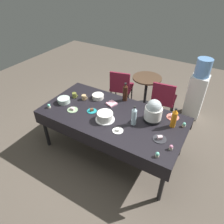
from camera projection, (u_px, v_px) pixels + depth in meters
name	position (u px, v px, depth m)	size (l,w,h in m)	color
ground	(112.00, 149.00, 3.55)	(9.00, 9.00, 0.00)	brown
potluck_table	(112.00, 118.00, 3.15)	(2.20, 1.10, 0.75)	black
frosted_layer_cake	(105.00, 116.00, 2.97)	(0.28, 0.28, 0.13)	silver
slow_cooker	(153.00, 111.00, 2.91)	(0.26, 0.26, 0.34)	black
glass_salad_bowl	(64.00, 100.00, 3.36)	(0.20, 0.20, 0.08)	#B2C6BC
ceramic_snack_bowl	(98.00, 96.00, 3.47)	(0.20, 0.20, 0.07)	silver
dessert_plate_teal	(92.00, 111.00, 3.18)	(0.15, 0.15, 0.05)	teal
dessert_plate_charcoal	(160.00, 138.00, 2.67)	(0.18, 0.18, 0.05)	#2D2D33
dessert_plate_coral	(173.00, 117.00, 3.05)	(0.18, 0.18, 0.06)	#E07266
dessert_plate_sage	(73.00, 110.00, 3.20)	(0.17, 0.17, 0.04)	#8CA87F
dessert_plate_white	(118.00, 130.00, 2.80)	(0.15, 0.15, 0.04)	white
cupcake_mint	(184.00, 125.00, 2.87)	(0.05, 0.05, 0.07)	beige
cupcake_vanilla	(157.00, 155.00, 2.42)	(0.05, 0.05, 0.07)	beige
cupcake_berry	(171.00, 147.00, 2.51)	(0.05, 0.05, 0.07)	beige
cupcake_rose	(49.00, 106.00, 3.24)	(0.05, 0.05, 0.07)	beige
soda_bottle_orange_juice	(174.00, 118.00, 2.81)	(0.08, 0.08, 0.31)	orange
soda_bottle_cola	(125.00, 92.00, 3.35)	(0.08, 0.08, 0.32)	#33190F
soda_bottle_water	(134.00, 116.00, 2.85)	(0.07, 0.07, 0.30)	silver
coffee_mug_olive	(75.00, 95.00, 3.49)	(0.11, 0.07, 0.08)	olive
coffee_mug_tan	(84.00, 97.00, 3.43)	(0.12, 0.08, 0.08)	tan
paper_napkin_stack	(112.00, 104.00, 3.33)	(0.14, 0.14, 0.02)	pink
maroon_chair_left	(121.00, 86.00, 4.37)	(0.53, 0.53, 0.85)	maroon
maroon_chair_right	(163.00, 98.00, 3.98)	(0.49, 0.49, 0.85)	maroon
round_cafe_table	(146.00, 87.00, 4.32)	(0.60, 0.60, 0.72)	#473323
water_cooler	(197.00, 91.00, 4.01)	(0.32, 0.32, 1.24)	silver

